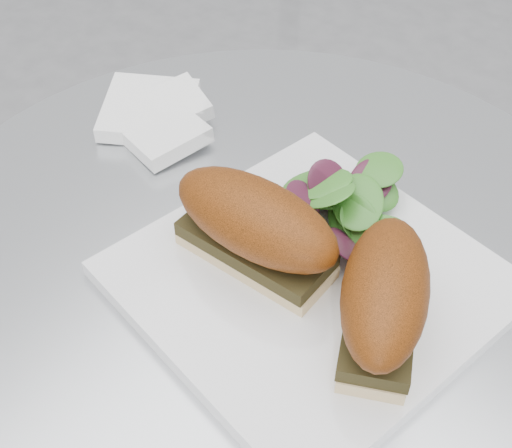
# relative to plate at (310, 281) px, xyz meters

# --- Properties ---
(table) EXTENTS (0.70, 0.70, 0.73)m
(table) POSITION_rel_plate_xyz_m (-0.06, 0.01, -0.25)
(table) COLOR silver
(table) RESTS_ON ground
(plate) EXTENTS (0.34, 0.34, 0.02)m
(plate) POSITION_rel_plate_xyz_m (0.00, 0.00, 0.00)
(plate) COLOR white
(plate) RESTS_ON table
(sandwich_left) EXTENTS (0.16, 0.07, 0.08)m
(sandwich_left) POSITION_rel_plate_xyz_m (-0.05, -0.01, 0.05)
(sandwich_left) COLOR beige
(sandwich_left) RESTS_ON plate
(sandwich_right) EXTENTS (0.12, 0.16, 0.08)m
(sandwich_right) POSITION_rel_plate_xyz_m (0.08, -0.02, 0.05)
(sandwich_right) COLOR beige
(sandwich_right) RESTS_ON plate
(salad) EXTENTS (0.12, 0.12, 0.05)m
(salad) POSITION_rel_plate_xyz_m (-0.03, 0.07, 0.03)
(salad) COLOR #3E912F
(salad) RESTS_ON plate
(napkin) EXTENTS (0.16, 0.16, 0.02)m
(napkin) POSITION_rel_plate_xyz_m (-0.26, 0.08, 0.00)
(napkin) COLOR white
(napkin) RESTS_ON table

